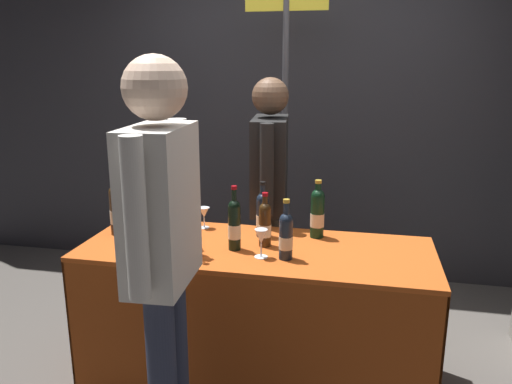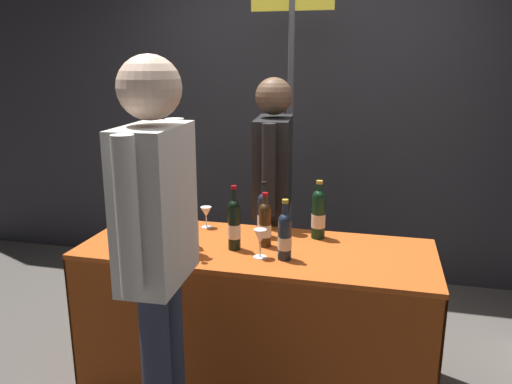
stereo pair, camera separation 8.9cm
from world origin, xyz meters
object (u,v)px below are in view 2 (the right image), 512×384
Objects in this scene: flower_vase at (188,232)px; taster_foreground_right at (157,236)px; vendor_presenter at (273,182)px; wine_glass_near_vendor at (260,238)px; wine_glass_mid at (206,213)px; featured_wine_bottle at (285,235)px; booth_signpost at (290,114)px; tasting_table at (256,290)px; display_bottle_0 at (234,224)px.

taster_foreground_right reaches higher than flower_vase.
wine_glass_near_vendor is at bearing 0.53° from vendor_presenter.
wine_glass_near_vendor is 0.36m from flower_vase.
featured_wine_bottle is at bearing -34.53° from wine_glass_mid.
featured_wine_bottle is 0.77m from vendor_presenter.
flower_vase is at bearing -172.83° from featured_wine_bottle.
taster_foreground_right is (-0.41, -0.56, 0.15)m from featured_wine_bottle.
wine_glass_near_vendor is 0.09× the size of vendor_presenter.
vendor_presenter reaches higher than flower_vase.
vendor_presenter is at bearing 48.37° from wine_glass_mid.
taster_foreground_right is at bearing -126.22° from featured_wine_bottle.
tasting_table is at bearing -88.80° from booth_signpost.
featured_wine_bottle is at bearing -39.05° from taster_foreground_right.
featured_wine_bottle is at bearing 7.17° from flower_vase.
featured_wine_bottle is (0.18, -0.13, 0.37)m from tasting_table.
booth_signpost reaches higher than vendor_presenter.
flower_vase is at bearing -102.39° from booth_signpost.
taster_foreground_right reaches higher than wine_glass_near_vendor.
taster_foreground_right is at bearing -96.74° from booth_signpost.
taster_foreground_right is at bearing -81.97° from flower_vase.
vendor_presenter is 0.73× the size of booth_signpost.
booth_signpost is (0.28, 1.28, 0.47)m from flower_vase.
wine_glass_near_vendor is 0.65m from taster_foreground_right.
vendor_presenter is (0.06, 0.66, 0.07)m from display_bottle_0.
wine_glass_near_vendor is 0.06× the size of booth_signpost.
featured_wine_bottle is 1.32m from booth_signpost.
booth_signpost is (0.21, 1.78, 0.31)m from taster_foreground_right.
flower_vase is at bearing -82.07° from wine_glass_mid.
display_bottle_0 is (-0.28, 0.07, 0.01)m from featured_wine_bottle.
wine_glass_near_vendor is 0.56m from wine_glass_mid.
flower_vase is at bearing 5.20° from taster_foreground_right.
wine_glass_near_vendor is at bearing -30.26° from taster_foreground_right.
flower_vase is (-0.36, -0.05, 0.02)m from wine_glass_near_vendor.
vendor_presenter reaches higher than featured_wine_bottle.
tasting_table is 5.43× the size of display_bottle_0.
display_bottle_0 is at bearing -49.00° from wine_glass_mid.
taster_foreground_right is (-0.13, -0.63, 0.14)m from display_bottle_0.
tasting_table is at bearing -33.87° from wine_glass_mid.
display_bottle_0 is at bearing -14.54° from taster_foreground_right.
tasting_table is 0.40m from display_bottle_0.
tasting_table is at bearing -21.50° from taster_foreground_right.
taster_foreground_right reaches higher than featured_wine_bottle.
display_bottle_0 is 0.87× the size of flower_vase.
featured_wine_bottle is at bearing 2.98° from wine_glass_near_vendor.
booth_signpost is at bearing 68.01° from wine_glass_mid.
wine_glass_mid reaches higher than tasting_table.
featured_wine_bottle is 0.90× the size of display_bottle_0.
tasting_table is at bearing 31.92° from flower_vase.
tasting_table is at bearing 112.10° from wine_glass_near_vendor.
wine_glass_mid is at bearing 5.16° from taster_foreground_right.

